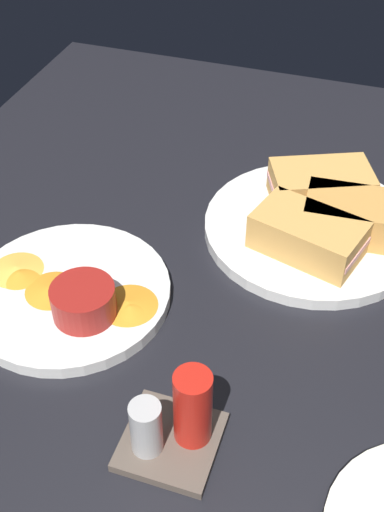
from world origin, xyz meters
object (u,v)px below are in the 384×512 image
(ramekin_light_gravy, at_px, (83,300))
(sandwich_half_near, at_px, (308,235))
(spoon_by_gravy_ramekin, at_px, (85,313))
(spoon_by_dark_ramekin, at_px, (321,221))
(plate_sandwich_main, at_px, (312,228))
(sandwich_half_far, at_px, (357,216))
(sandwich_half_extra, at_px, (321,185))
(ramekin_dark_sauce, at_px, (329,185))
(plate_chips_companion, at_px, (69,293))
(condiment_caddy, at_px, (175,423))

(ramekin_light_gravy, bearing_deg, sandwich_half_near, -139.14)
(spoon_by_gravy_ramekin, bearing_deg, spoon_by_dark_ramekin, -131.85)
(plate_sandwich_main, distance_m, sandwich_half_far, 0.06)
(ramekin_light_gravy, distance_m, spoon_by_gravy_ramekin, 0.02)
(sandwich_half_extra, bearing_deg, ramekin_dark_sauce, -135.80)
(sandwich_half_far, height_order, spoon_by_dark_ramekin, sandwich_half_far)
(spoon_by_dark_ramekin, bearing_deg, ramekin_dark_sauce, -88.24)
(sandwich_half_near, xyz_separation_m, ramekin_light_gravy, (0.21, 0.18, -0.00))
(sandwich_half_near, height_order, spoon_by_gravy_ramekin, sandwich_half_near)
(ramekin_dark_sauce, distance_m, spoon_by_dark_ramekin, 0.06)
(plate_sandwich_main, height_order, sandwich_half_near, sandwich_half_near)
(sandwich_half_far, xyz_separation_m, plate_chips_companion, (0.30, 0.21, -0.03))
(plate_sandwich_main, bearing_deg, plate_chips_companion, 40.07)
(ramekin_dark_sauce, height_order, condiment_caddy, condiment_caddy)
(ramekin_dark_sauce, bearing_deg, sandwich_half_far, 126.58)
(sandwich_half_near, height_order, ramekin_light_gravy, sandwich_half_near)
(sandwich_half_far, bearing_deg, ramekin_light_gravy, 42.09)
(plate_chips_companion, relative_size, ramekin_light_gravy, 3.30)
(sandwich_half_extra, relative_size, ramekin_light_gravy, 2.09)
(plate_sandwich_main, height_order, spoon_by_dark_ramekin, spoon_by_dark_ramekin)
(sandwich_half_near, xyz_separation_m, ramekin_dark_sauce, (-0.01, -0.12, -0.00))
(sandwich_half_far, relative_size, spoon_by_gravy_ramekin, 1.64)
(sandwich_half_near, xyz_separation_m, plate_chips_companion, (0.25, 0.15, -0.03))
(spoon_by_dark_ramekin, bearing_deg, sandwich_half_near, 81.86)
(sandwich_half_extra, bearing_deg, sandwich_half_near, 91.72)
(sandwich_half_far, xyz_separation_m, ramekin_light_gravy, (0.26, 0.24, -0.00))
(sandwich_half_near, distance_m, sandwich_half_extra, 0.11)
(spoon_by_dark_ramekin, distance_m, condiment_caddy, 0.36)
(spoon_by_gravy_ramekin, bearing_deg, sandwich_half_extra, -125.28)
(spoon_by_dark_ramekin, xyz_separation_m, ramekin_light_gravy, (0.22, 0.24, 0.02))
(sandwich_half_far, distance_m, condiment_caddy, 0.37)
(plate_chips_companion, height_order, ramekin_light_gravy, ramekin_light_gravy)
(plate_chips_companion, bearing_deg, condiment_caddy, 141.74)
(plate_sandwich_main, relative_size, spoon_by_dark_ramekin, 2.83)
(ramekin_dark_sauce, relative_size, condiment_caddy, 0.80)
(plate_sandwich_main, height_order, sandwich_half_extra, sandwich_half_extra)
(plate_sandwich_main, xyz_separation_m, spoon_by_dark_ramekin, (-0.01, -0.00, 0.01))
(ramekin_dark_sauce, relative_size, plate_chips_companion, 0.32)
(sandwich_half_far, xyz_separation_m, condiment_caddy, (0.12, 0.35, -0.01))
(plate_sandwich_main, distance_m, spoon_by_gravy_ramekin, 0.32)
(plate_chips_companion, xyz_separation_m, ramekin_light_gravy, (-0.04, 0.03, 0.03))
(sandwich_half_extra, xyz_separation_m, spoon_by_dark_ramekin, (-0.01, 0.05, -0.02))
(sandwich_half_near, distance_m, plate_chips_companion, 0.29)
(spoon_by_dark_ramekin, bearing_deg, condiment_caddy, 78.32)
(condiment_caddy, bearing_deg, spoon_by_gravy_ramekin, -37.30)
(spoon_by_gravy_ramekin, bearing_deg, ramekin_light_gravy, -65.42)
(spoon_by_dark_ramekin, xyz_separation_m, condiment_caddy, (0.07, 0.36, 0.01))
(ramekin_dark_sauce, bearing_deg, condiment_caddy, 80.17)
(sandwich_half_near, distance_m, condiment_caddy, 0.31)
(sandwich_half_extra, distance_m, spoon_by_dark_ramekin, 0.05)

